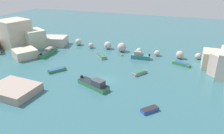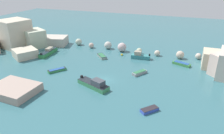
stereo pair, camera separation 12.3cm
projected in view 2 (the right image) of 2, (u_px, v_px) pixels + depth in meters
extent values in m
plane|color=#356971|center=(104.00, 80.00, 42.13)|extent=(160.00, 160.00, 0.00)
cube|color=beige|center=(25.00, 53.00, 53.76)|extent=(7.14, 7.11, 2.12)
cube|color=beige|center=(15.00, 34.00, 60.68)|extent=(9.10, 9.06, 7.90)
cube|color=#BBB3A6|center=(53.00, 41.00, 63.50)|extent=(9.01, 7.22, 2.51)
cube|color=beige|center=(27.00, 34.00, 70.48)|extent=(8.72, 8.57, 2.90)
cube|color=beige|center=(34.00, 38.00, 61.25)|extent=(7.59, 7.23, 5.03)
cube|color=beige|center=(222.00, 61.00, 46.75)|extent=(8.30, 5.40, 3.80)
sphere|color=#B7AAA3|center=(63.00, 42.00, 64.50)|extent=(1.41, 1.41, 1.41)
sphere|color=#B6BFA9|center=(79.00, 42.00, 63.50)|extent=(1.91, 1.91, 1.91)
sphere|color=#C6A99A|center=(91.00, 45.00, 60.96)|extent=(1.48, 1.48, 1.48)
sphere|color=#BBB8B0|center=(108.00, 45.00, 60.09)|extent=(2.08, 2.08, 2.08)
sphere|color=#C2ABAB|center=(122.00, 47.00, 57.86)|extent=(2.42, 2.42, 2.42)
sphere|color=beige|center=(139.00, 51.00, 56.32)|extent=(1.53, 1.53, 1.53)
sphere|color=beige|center=(157.00, 53.00, 54.85)|extent=(1.47, 1.47, 1.47)
sphere|color=#BFAE9C|center=(180.00, 55.00, 52.93)|extent=(1.97, 1.97, 1.97)
sphere|color=beige|center=(198.00, 56.00, 52.66)|extent=(1.52, 1.52, 1.52)
sphere|color=beige|center=(218.00, 59.00, 50.62)|extent=(1.72, 1.72, 1.72)
cube|color=tan|center=(14.00, 89.00, 37.32)|extent=(8.31, 6.58, 1.41)
sphere|color=gold|center=(122.00, 55.00, 55.15)|extent=(0.52, 0.52, 0.52)
cube|color=#3C8754|center=(93.00, 85.00, 39.53)|extent=(6.99, 4.21, 0.80)
cube|color=#20272D|center=(93.00, 83.00, 39.36)|extent=(6.85, 4.13, 0.06)
cube|color=#3F444C|center=(98.00, 83.00, 38.35)|extent=(2.73, 2.28, 1.04)
cube|color=black|center=(82.00, 77.00, 41.23)|extent=(0.49, 0.54, 0.50)
cube|color=teal|center=(141.00, 57.00, 53.04)|extent=(4.80, 2.01, 0.95)
cube|color=#9E937F|center=(138.00, 53.00, 52.86)|extent=(1.73, 1.40, 0.91)
cube|color=black|center=(150.00, 55.00, 52.21)|extent=(0.40, 0.47, 0.50)
cube|color=#318545|center=(48.00, 53.00, 55.86)|extent=(2.26, 6.92, 0.99)
cube|color=#1A2932|center=(48.00, 51.00, 55.65)|extent=(2.22, 6.78, 0.06)
cube|color=#9E937F|center=(49.00, 49.00, 56.10)|extent=(1.44, 2.42, 0.67)
cube|color=black|center=(41.00, 54.00, 52.68)|extent=(0.47, 0.40, 0.50)
cube|color=gray|center=(140.00, 73.00, 44.67)|extent=(2.82, 3.57, 0.57)
cube|color=#2D7047|center=(140.00, 71.00, 44.54)|extent=(2.40, 3.03, 0.08)
cube|color=#354DBA|center=(149.00, 110.00, 32.37)|extent=(2.73, 2.85, 0.49)
cube|color=#28242A|center=(150.00, 108.00, 32.26)|extent=(2.67, 2.79, 0.06)
cube|color=#368A4B|center=(57.00, 70.00, 46.04)|extent=(3.25, 3.88, 0.46)
cube|color=black|center=(57.00, 69.00, 45.94)|extent=(3.18, 3.80, 0.06)
cube|color=#234C93|center=(57.00, 69.00, 45.93)|extent=(2.76, 3.29, 0.08)
cube|color=#428C47|center=(181.00, 64.00, 49.20)|extent=(4.24, 2.68, 0.58)
cube|color=#234C93|center=(182.00, 63.00, 49.07)|extent=(3.60, 2.28, 0.08)
cube|color=gray|center=(102.00, 56.00, 53.95)|extent=(3.64, 3.79, 0.52)
cube|color=#1A202E|center=(102.00, 55.00, 53.84)|extent=(3.57, 3.72, 0.06)
cube|color=#2D7047|center=(102.00, 55.00, 53.84)|extent=(3.10, 3.22, 0.08)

